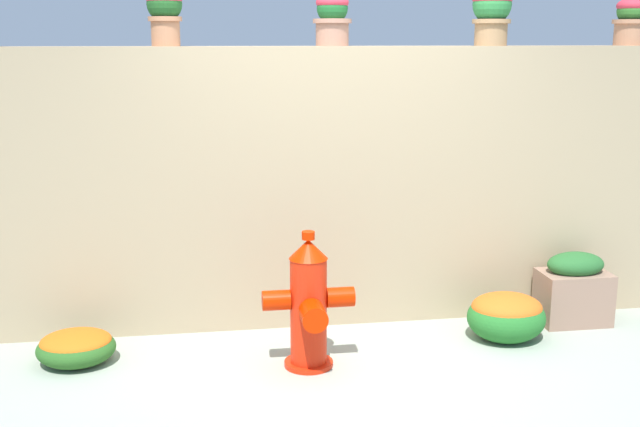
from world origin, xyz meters
TOP-DOWN VIEW (x-y plane):
  - ground_plane at (0.00, 0.00)m, footprint 24.00×24.00m
  - stone_wall at (0.00, 1.24)m, footprint 5.25×0.30m
  - potted_plant_1 at (-1.10, 1.23)m, footprint 0.25×0.25m
  - potted_plant_2 at (0.05, 1.26)m, footprint 0.27×0.27m
  - potted_plant_3 at (1.19, 1.21)m, footprint 0.29×0.29m
  - potted_plant_4 at (2.28, 1.26)m, footprint 0.26×0.26m
  - fire_hydrant at (-0.25, 0.38)m, footprint 0.58×0.47m
  - flower_bush_left at (1.18, 0.65)m, footprint 0.55×0.49m
  - flower_bush_right at (-1.73, 0.67)m, footprint 0.50×0.45m
  - planter_box at (1.79, 0.87)m, footprint 0.50×0.33m

SIDE VIEW (x-z plane):
  - ground_plane at x=0.00m, z-range 0.00..0.00m
  - flower_bush_right at x=-1.73m, z-range 0.00..0.23m
  - flower_bush_left at x=1.18m, z-range 0.01..0.35m
  - planter_box at x=1.79m, z-range -0.01..0.53m
  - fire_hydrant at x=-0.25m, z-range -0.04..0.85m
  - stone_wall at x=0.00m, z-range 0.00..2.01m
  - potted_plant_4 at x=2.28m, z-range 2.02..2.37m
  - potted_plant_2 at x=0.05m, z-range 2.03..2.39m
  - potted_plant_1 at x=-1.10m, z-range 2.05..2.44m
  - potted_plant_3 at x=1.19m, z-range 2.05..2.47m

